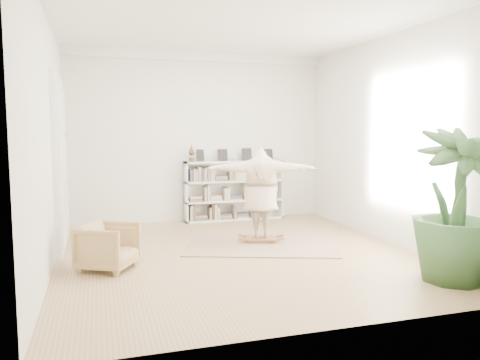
# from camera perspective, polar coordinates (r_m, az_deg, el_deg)

# --- Properties ---
(floor) EXTENTS (6.00, 6.00, 0.00)m
(floor) POSITION_cam_1_polar(r_m,az_deg,el_deg) (7.53, -0.19, -9.00)
(floor) COLOR #8E6C49
(floor) RESTS_ON ground
(room_shell) EXTENTS (6.00, 6.00, 6.00)m
(room_shell) POSITION_cam_1_polar(r_m,az_deg,el_deg) (10.24, -5.09, 14.74)
(room_shell) COLOR silver
(room_shell) RESTS_ON floor
(doors) EXTENTS (0.09, 1.78, 2.92)m
(doors) POSITION_cam_1_polar(r_m,az_deg,el_deg) (8.31, -21.09, 1.81)
(doors) COLOR white
(doors) RESTS_ON floor
(bookshelf) EXTENTS (2.20, 0.35, 1.64)m
(bookshelf) POSITION_cam_1_polar(r_m,az_deg,el_deg) (10.27, -0.73, -1.35)
(bookshelf) COLOR silver
(bookshelf) RESTS_ON floor
(armchair) EXTENTS (0.97, 0.96, 0.65)m
(armchair) POSITION_cam_1_polar(r_m,az_deg,el_deg) (6.91, -15.77, -7.82)
(armchair) COLOR tan
(armchair) RESTS_ON floor
(rug) EXTENTS (3.02, 2.71, 0.02)m
(rug) POSITION_cam_1_polar(r_m,az_deg,el_deg) (8.26, 2.54, -7.58)
(rug) COLOR tan
(rug) RESTS_ON floor
(rocker_board) EXTENTS (0.62, 0.48, 0.11)m
(rocker_board) POSITION_cam_1_polar(r_m,az_deg,el_deg) (8.25, 2.55, -7.17)
(rocker_board) COLOR #9B603E
(rocker_board) RESTS_ON rug
(person) EXTENTS (1.99, 1.13, 1.57)m
(person) POSITION_cam_1_polar(r_m,az_deg,el_deg) (8.10, 2.57, -1.32)
(person) COLOR beige
(person) RESTS_ON rocker_board
(houseplant) EXTENTS (1.23, 1.23, 2.00)m
(houseplant) POSITION_cam_1_polar(r_m,az_deg,el_deg) (6.63, 24.82, -2.78)
(houseplant) COLOR #2E5128
(houseplant) RESTS_ON floor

